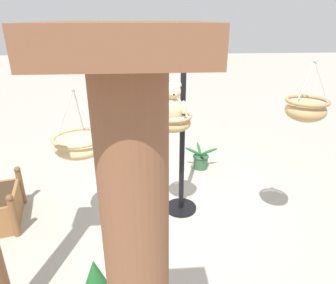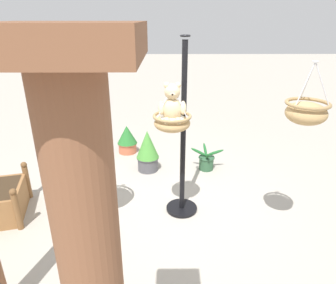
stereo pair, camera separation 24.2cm
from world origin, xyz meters
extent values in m
plane|color=#A8A093|center=(0.00, 0.00, 0.00)|extent=(40.00, 40.00, 0.00)
cylinder|color=black|center=(-0.23, -0.08, 1.16)|extent=(0.07, 0.07, 2.33)
cylinder|color=black|center=(-0.23, -0.08, 0.02)|extent=(0.44, 0.44, 0.04)
torus|color=black|center=(-0.23, -0.08, 2.37)|extent=(0.12, 0.12, 0.02)
ellipsoid|color=tan|center=(-0.08, 0.17, 1.40)|extent=(0.43, 0.43, 0.19)
torus|color=#97794E|center=(-0.08, 0.17, 1.49)|extent=(0.46, 0.46, 0.04)
ellipsoid|color=silver|center=(-0.08, 0.17, 1.42)|extent=(0.38, 0.38, 0.16)
cylinder|color=#B7B7BC|center=(0.01, 0.22, 1.68)|extent=(0.19, 0.11, 0.38)
cylinder|color=#B7B7BC|center=(-0.17, 0.22, 1.68)|extent=(0.19, 0.11, 0.38)
cylinder|color=#B7B7BC|center=(-0.08, 0.07, 1.68)|extent=(0.01, 0.21, 0.38)
torus|color=#B7B7BC|center=(-0.08, 0.17, 1.86)|extent=(0.06, 0.06, 0.01)
ellipsoid|color=#D1B789|center=(-0.08, 0.18, 1.57)|extent=(0.24, 0.20, 0.28)
sphere|color=#D1B789|center=(-0.08, 0.18, 1.78)|extent=(0.21, 0.21, 0.18)
ellipsoid|color=beige|center=(-0.08, 0.25, 1.77)|extent=(0.09, 0.08, 0.06)
sphere|color=black|center=(-0.08, 0.28, 1.77)|extent=(0.03, 0.03, 0.03)
sphere|color=#D1B789|center=(-0.14, 0.18, 1.86)|extent=(0.07, 0.07, 0.07)
sphere|color=#D1B789|center=(-0.02, 0.18, 1.86)|extent=(0.07, 0.07, 0.07)
ellipsoid|color=#D1B789|center=(-0.20, 0.21, 1.60)|extent=(0.08, 0.14, 0.18)
ellipsoid|color=#D1B789|center=(0.04, 0.21, 1.60)|extent=(0.08, 0.14, 0.18)
ellipsoid|color=#D1B789|center=(-0.15, 0.28, 1.46)|extent=(0.09, 0.16, 0.09)
ellipsoid|color=#D1B789|center=(-0.02, 0.28, 1.46)|extent=(0.09, 0.16, 0.09)
ellipsoid|color=tan|center=(-1.41, 0.66, 1.67)|extent=(0.41, 0.41, 0.23)
torus|color=#97794E|center=(-1.41, 0.66, 1.77)|extent=(0.43, 0.43, 0.04)
ellipsoid|color=silver|center=(-1.41, 0.66, 1.69)|extent=(0.36, 0.36, 0.18)
cylinder|color=#B7B7BC|center=(-1.33, 0.71, 1.98)|extent=(0.18, 0.11, 0.41)
cylinder|color=#B7B7BC|center=(-1.49, 0.71, 1.98)|extent=(0.18, 0.11, 0.41)
cylinder|color=#B7B7BC|center=(-1.41, 0.57, 1.98)|extent=(0.01, 0.20, 0.41)
torus|color=#B7B7BC|center=(-1.41, 0.66, 2.18)|extent=(0.06, 0.06, 0.01)
ellipsoid|color=tan|center=(1.01, 0.26, 1.17)|extent=(0.59, 0.59, 0.24)
torus|color=tan|center=(1.01, 0.26, 1.28)|extent=(0.61, 0.61, 0.04)
cylinder|color=#B7B7BC|center=(1.12, 0.32, 1.57)|extent=(0.25, 0.15, 0.57)
cylinder|color=#B7B7BC|center=(0.89, 0.32, 1.57)|extent=(0.25, 0.15, 0.57)
cylinder|color=#B7B7BC|center=(1.01, 0.12, 1.57)|extent=(0.01, 0.28, 0.57)
torus|color=#B7B7BC|center=(1.01, 0.26, 1.85)|extent=(0.06, 0.06, 0.01)
cube|color=brown|center=(0.28, 2.65, 2.50)|extent=(0.45, 0.45, 0.10)
cylinder|color=brown|center=(1.90, 0.33, 0.26)|extent=(0.08, 0.08, 0.52)
cylinder|color=brown|center=(2.09, -0.42, 0.26)|extent=(0.08, 0.08, 0.52)
sphere|color=brown|center=(1.90, 0.33, 0.56)|extent=(0.09, 0.09, 0.09)
sphere|color=brown|center=(2.09, -0.42, 0.56)|extent=(0.09, 0.09, 0.09)
cylinder|color=#2D5638|center=(-0.74, -1.33, 0.12)|extent=(0.26, 0.26, 0.24)
torus|color=#294E32|center=(-0.74, -1.33, 0.23)|extent=(0.29, 0.29, 0.03)
cylinder|color=#382819|center=(-0.74, -1.33, 0.23)|extent=(0.23, 0.23, 0.03)
ellipsoid|color=#1E5B28|center=(-0.60, -1.35, 0.33)|extent=(0.31, 0.11, 0.17)
ellipsoid|color=#1E5B28|center=(-0.73, -1.20, 0.32)|extent=(0.06, 0.29, 0.22)
ellipsoid|color=#1E5B28|center=(-0.88, -1.32, 0.33)|extent=(0.31, 0.07, 0.16)
ellipsoid|color=#1E5B28|center=(-0.72, -1.46, 0.32)|extent=(0.08, 0.30, 0.20)
cylinder|color=#4C4C51|center=(0.32, -1.30, 0.13)|extent=(0.36, 0.36, 0.26)
torus|color=#444449|center=(0.32, -1.30, 0.25)|extent=(0.40, 0.40, 0.03)
cylinder|color=#382819|center=(0.32, -1.30, 0.24)|extent=(0.32, 0.32, 0.03)
cone|color=#478E38|center=(0.32, -1.30, 0.50)|extent=(0.40, 0.40, 0.50)
cylinder|color=#BC6042|center=(0.78, -2.08, 0.10)|extent=(0.36, 0.36, 0.21)
torus|color=#A9573B|center=(0.78, -2.08, 0.20)|extent=(0.40, 0.40, 0.03)
cylinder|color=#382819|center=(0.78, -2.08, 0.19)|extent=(0.32, 0.32, 0.03)
cone|color=#28702D|center=(0.78, -2.08, 0.39)|extent=(0.40, 0.40, 0.37)
cone|color=#1E5B28|center=(0.70, 1.61, 0.51)|extent=(0.32, 0.32, 0.46)
camera|label=1|loc=(0.23, 3.53, 2.56)|focal=32.05mm
camera|label=2|loc=(-0.01, 3.54, 2.56)|focal=32.05mm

